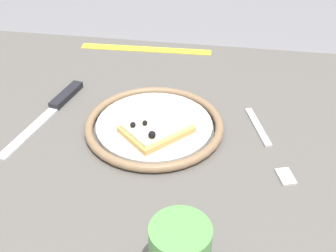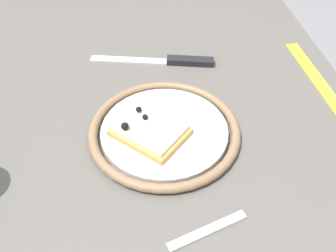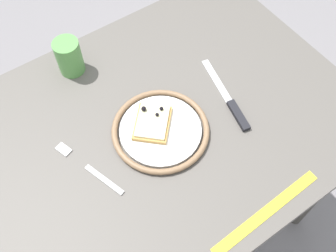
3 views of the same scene
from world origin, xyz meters
name	(u,v)px [view 1 (image 1 of 3)]	position (x,y,z in m)	size (l,w,h in m)	color
dining_table	(157,181)	(0.00, 0.00, 0.61)	(1.02, 0.73, 0.71)	#5B5651
plate	(154,125)	(0.01, -0.02, 0.72)	(0.24, 0.24, 0.02)	white
pizza_slice_near	(154,128)	(0.00, 0.00, 0.73)	(0.13, 0.13, 0.03)	tan
knife	(57,104)	(0.20, -0.06, 0.72)	(0.07, 0.24, 0.01)	silver
fork	(267,144)	(-0.18, -0.01, 0.72)	(0.08, 0.20, 0.00)	#BBBBBB
measuring_tape	(146,49)	(0.08, -0.32, 0.72)	(0.30, 0.02, 0.00)	yellow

